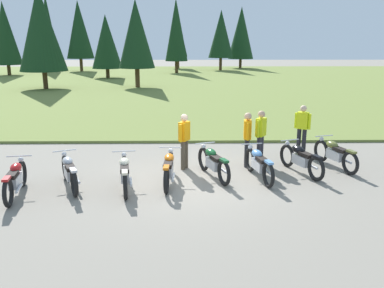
{
  "coord_description": "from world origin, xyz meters",
  "views": [
    {
      "loc": [
        -0.19,
        -10.58,
        3.77
      ],
      "look_at": [
        0.0,
        0.6,
        0.9
      ],
      "focal_mm": 38.04,
      "sensor_mm": 36.0,
      "label": 1
    }
  ],
  "objects": [
    {
      "name": "grass_moorland",
      "position": [
        0.0,
        26.23,
        0.05
      ],
      "size": [
        80.0,
        44.0,
        0.1
      ],
      "primitive_type": "cube",
      "color": "olive",
      "rests_on": "ground"
    },
    {
      "name": "rider_near_row_end",
      "position": [
        2.15,
        1.65,
        0.95
      ],
      "size": [
        0.38,
        0.47,
        1.67
      ],
      "color": "#2D2D38",
      "rests_on": "ground"
    },
    {
      "name": "motorcycle_sky_blue",
      "position": [
        1.85,
        0.17,
        0.44
      ],
      "size": [
        0.7,
        2.08,
        0.88
      ],
      "color": "black",
      "rests_on": "ground"
    },
    {
      "name": "rider_with_back_turned",
      "position": [
        1.68,
        1.33,
        0.95
      ],
      "size": [
        0.26,
        0.55,
        1.67
      ],
      "color": "black",
      "rests_on": "ground"
    },
    {
      "name": "rider_in_hivis_vest",
      "position": [
        -0.22,
        1.12,
        0.95
      ],
      "size": [
        0.36,
        0.5,
        1.67
      ],
      "color": "#4C4233",
      "rests_on": "ground"
    },
    {
      "name": "motorcycle_red",
      "position": [
        -4.39,
        -1.01,
        0.44
      ],
      "size": [
        0.66,
        2.09,
        0.88
      ],
      "color": "black",
      "rests_on": "ground"
    },
    {
      "name": "motorcycle_orange",
      "position": [
        -0.63,
        -0.21,
        0.44
      ],
      "size": [
        0.62,
        2.1,
        0.88
      ],
      "color": "black",
      "rests_on": "ground"
    },
    {
      "name": "motorcycle_british_green",
      "position": [
        0.59,
        0.31,
        0.44
      ],
      "size": [
        0.91,
        2.01,
        0.88
      ],
      "color": "black",
      "rests_on": "ground"
    },
    {
      "name": "forest_treeline",
      "position": [
        -6.86,
        33.97,
        4.47
      ],
      "size": [
        31.22,
        28.19,
        8.97
      ],
      "color": "#47331E",
      "rests_on": "ground"
    },
    {
      "name": "motorcycle_silver",
      "position": [
        -3.22,
        -0.45,
        0.44
      ],
      "size": [
        1.02,
        1.95,
        0.88
      ],
      "color": "black",
      "rests_on": "ground"
    },
    {
      "name": "rider_checking_bike",
      "position": [
        3.74,
        2.69,
        0.95
      ],
      "size": [
        0.48,
        0.38,
        1.67
      ],
      "color": "black",
      "rests_on": "ground"
    },
    {
      "name": "motorcycle_black",
      "position": [
        3.15,
        0.63,
        0.44
      ],
      "size": [
        0.91,
        2.01,
        0.88
      ],
      "color": "black",
      "rests_on": "ground"
    },
    {
      "name": "motorcycle_cream",
      "position": [
        -1.76,
        -0.58,
        0.44
      ],
      "size": [
        0.66,
        2.09,
        0.88
      ],
      "color": "black",
      "rests_on": "ground"
    },
    {
      "name": "ground_plane",
      "position": [
        0.0,
        0.0,
        0.0
      ],
      "size": [
        140.0,
        140.0,
        0.0
      ],
      "primitive_type": "plane",
      "color": "gray"
    },
    {
      "name": "motorcycle_olive",
      "position": [
        4.33,
        1.15,
        0.44
      ],
      "size": [
        0.83,
        2.04,
        0.88
      ],
      "color": "black",
      "rests_on": "ground"
    }
  ]
}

